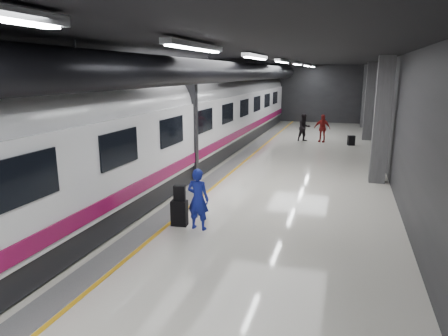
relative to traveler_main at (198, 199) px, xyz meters
The scene contains 9 objects.
ground 4.30m from the traveler_main, 88.79° to the left, with size 40.00×40.00×0.00m, color silver.
platform_hall 5.86m from the traveler_main, 92.17° to the left, with size 10.02×40.02×4.51m.
train 5.43m from the traveler_main, 126.77° to the left, with size 3.05×38.00×4.05m.
traveler_main is the anchor object (origin of this frame).
suitcase_main 0.73m from the traveler_main, behind, with size 0.42×0.26×0.68m, color black.
shoulder_bag 0.57m from the traveler_main, 168.93° to the left, with size 0.30×0.16×0.40m, color black.
traveler_far_a 14.53m from the traveler_main, 85.73° to the left, with size 0.78×0.61×1.61m, color black.
traveler_far_b 14.72m from the traveler_main, 81.79° to the left, with size 0.93×0.39×1.59m, color maroon.
suitcase_far 14.42m from the traveler_main, 74.97° to the left, with size 0.37×0.24×0.54m, color black.
Camera 1 is at (3.40, -13.23, 3.91)m, focal length 32.00 mm.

